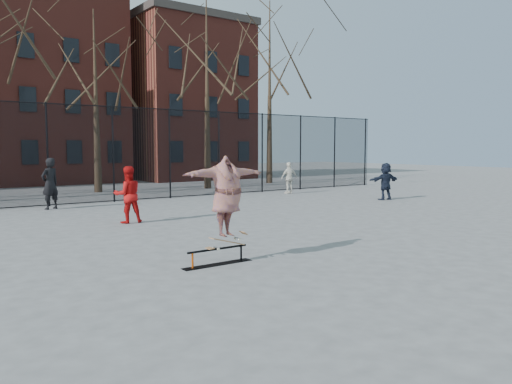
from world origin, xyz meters
TOP-DOWN VIEW (x-y plane):
  - ground at (0.00, 0.00)m, footprint 100.00×100.00m
  - skate_rail at (-1.32, 0.91)m, footprint 1.51×0.23m
  - skateboard at (-1.10, 0.91)m, footprint 0.81×0.19m
  - skater at (-1.10, 0.91)m, footprint 1.99×0.73m
  - bystander_black at (-1.60, 12.00)m, footprint 0.82×0.70m
  - bystander_red at (-0.61, 7.10)m, footprint 0.92×0.76m
  - bystander_white at (9.53, 11.49)m, footprint 0.95×0.49m
  - bystander_navy at (11.00, 6.77)m, footprint 1.56×0.74m
  - fence at (-0.01, 13.00)m, footprint 34.03×0.07m
  - tree_row at (-0.25, 17.15)m, footprint 33.66×7.46m
  - rowhouses at (0.72, 26.00)m, footprint 29.00×7.00m

SIDE VIEW (x-z plane):
  - ground at x=0.00m, z-range 0.00..0.00m
  - skate_rail at x=-1.32m, z-range -0.04..0.30m
  - skateboard at x=-1.10m, z-range 0.33..0.43m
  - bystander_white at x=9.53m, z-range 0.00..1.55m
  - bystander_navy at x=11.00m, z-range 0.00..1.62m
  - bystander_red at x=-0.61m, z-range 0.00..1.72m
  - bystander_black at x=-1.60m, z-range 0.00..1.90m
  - skater at x=-1.10m, z-range 0.43..2.01m
  - fence at x=-0.01m, z-range 0.05..4.05m
  - rowhouses at x=0.72m, z-range -0.44..12.56m
  - tree_row at x=-0.25m, z-range 2.02..12.69m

